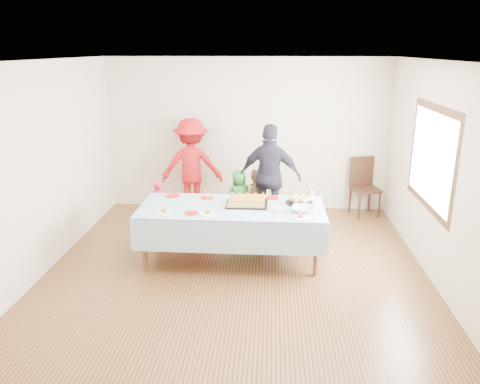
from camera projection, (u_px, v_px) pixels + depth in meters
The scene contains 22 objects.
ground at pixel (237, 266), 6.36m from camera, with size 5.00×5.00×0.00m, color #4A2815.
room_walls at pixel (241, 137), 5.83m from camera, with size 5.04×5.04×2.72m.
party_table at pixel (232, 210), 6.35m from camera, with size 2.50×1.10×0.78m.
birthday_cake at pixel (247, 201), 6.40m from camera, with size 0.56×0.43×0.10m.
rolls_tray at pixel (300, 200), 6.45m from camera, with size 0.37×0.37×0.11m.
punch_bowl at pixel (303, 209), 6.12m from camera, with size 0.29×0.29×0.07m, color silver.
party_hat at pixel (311, 192), 6.68m from camera, with size 0.11×0.11×0.18m, color silver.
fork_pile at pixel (276, 209), 6.15m from camera, with size 0.24×0.18×0.07m, color white, non-canonical shape.
plate_red_far_a at pixel (173, 196), 6.78m from camera, with size 0.20×0.20×0.01m, color red.
plate_red_far_b at pixel (207, 198), 6.69m from camera, with size 0.19×0.19×0.01m, color red.
plate_red_far_c at pixel (244, 198), 6.66m from camera, with size 0.19×0.19×0.01m, color red.
plate_red_far_d at pixel (272, 198), 6.69m from camera, with size 0.20×0.20×0.01m, color red.
plate_red_near at pixel (191, 213), 6.06m from camera, with size 0.18×0.18×0.01m, color red.
plate_white_left at pixel (164, 213), 6.08m from camera, with size 0.20×0.20×0.01m, color white.
plate_white_mid at pixel (208, 214), 6.05m from camera, with size 0.22×0.22×0.01m, color white.
plate_white_right at pixel (301, 218), 5.90m from camera, with size 0.20×0.20×0.01m, color white.
dining_chair at pixel (364, 183), 8.23m from camera, with size 0.54×0.54×1.01m.
toddler_left at pixel (159, 203), 7.70m from camera, with size 0.28×0.18×0.77m, color red.
toddler_mid at pixel (239, 197), 7.79m from camera, with size 0.45×0.29×0.92m, color #297C32.
toddler_right at pixel (255, 196), 7.83m from camera, with size 0.45×0.35×0.92m, color tan.
adult_left at pixel (192, 166), 8.27m from camera, with size 1.08×0.62×1.68m, color #B41619.
adult_right at pixel (270, 177), 7.51m from camera, with size 1.00×0.42×1.71m, color #272432.
Camera 1 is at (0.44, -5.76, 2.84)m, focal length 35.00 mm.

